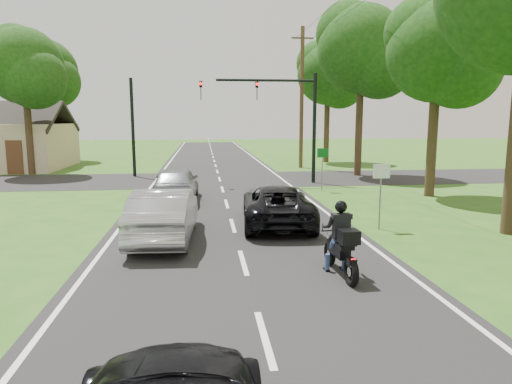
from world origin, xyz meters
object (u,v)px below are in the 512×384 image
Objects in this scene: dark_suv at (277,205)px; utility_pole_far at (302,97)px; motorcycle_rider at (341,246)px; sign_white at (381,181)px; sign_green at (323,159)px; silver_suv at (176,183)px; silver_sedan at (165,214)px; traffic_signal at (281,108)px.

dark_suv is 0.48× the size of utility_pole_far.
motorcycle_rider is 0.20× the size of utility_pole_far.
sign_white is 1.00× the size of sign_green.
sign_green reaches higher than silver_suv.
silver_suv is (-3.63, 4.95, 0.10)m from dark_suv.
utility_pole_far is (4.70, 18.00, 4.40)m from dark_suv.
sign_white is at bearing 55.29° from motorcycle_rider.
utility_pole_far is at bearing 83.27° from sign_green.
silver_sedan is 2.19× the size of sign_white.
silver_suv is 8.16m from traffic_signal.
silver_sedan is (-3.60, -1.58, 0.09)m from dark_suv.
silver_suv reaches higher than dark_suv.
silver_suv is 0.45× the size of utility_pole_far.
sign_green is (-1.30, -11.02, -3.49)m from utility_pole_far.
motorcycle_rider is 23.96m from utility_pole_far.
dark_suv is at bearing -104.63° from utility_pole_far.
dark_suv is 10.73m from traffic_signal.
motorcycle_rider is 0.45× the size of silver_suv.
sign_green reaches higher than silver_sedan.
silver_sedan is at bearing 136.27° from motorcycle_rider.
silver_sedan is at bearing -115.17° from traffic_signal.
sign_white is (6.83, -5.97, 0.82)m from silver_suv.
traffic_signal is 3.00× the size of sign_white.
silver_sedan is 2.19× the size of sign_green.
sign_white and sign_green have the same top height.
silver_suv is (-4.26, 10.15, 0.09)m from motorcycle_rider.
silver_sedan is 6.53m from silver_suv.
silver_sedan is 0.73× the size of traffic_signal.
sign_white is at bearing 140.73° from silver_suv.
traffic_signal is (5.47, 5.05, 3.36)m from silver_suv.
sign_green reaches higher than motorcycle_rider.
sign_green is at bearing -162.00° from silver_suv.
silver_suv is 2.12× the size of sign_green.
silver_suv is 0.71× the size of traffic_signal.
traffic_signal is (1.84, 10.00, 3.45)m from dark_suv.
motorcycle_rider is at bearing 142.39° from silver_sedan.
sign_white is at bearing -82.95° from traffic_signal.
utility_pole_far is 19.39m from sign_white.
sign_green is at bearing 88.57° from sign_white.
traffic_signal reaches higher than silver_sedan.
motorcycle_rider reaches higher than dark_suv.
sign_white is 8.00m from sign_green.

